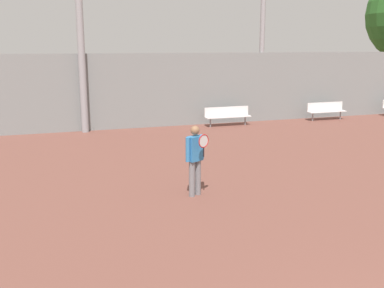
# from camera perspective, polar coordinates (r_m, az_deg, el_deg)

# --- Properties ---
(tennis_player) EXTENTS (0.53, 0.50, 1.67)m
(tennis_player) POSITION_cam_1_polar(r_m,az_deg,el_deg) (10.43, 0.41, -1.61)
(tennis_player) COLOR slate
(tennis_player) RESTS_ON ground_plane
(bench_courtside_near) EXTENTS (2.07, 0.40, 0.83)m
(bench_courtside_near) POSITION_cam_1_polar(r_m,az_deg,el_deg) (19.87, 4.51, 3.78)
(bench_courtside_near) COLOR white
(bench_courtside_near) RESTS_ON ground_plane
(bench_adjacent_court) EXTENTS (1.92, 0.40, 0.83)m
(bench_adjacent_court) POSITION_cam_1_polar(r_m,az_deg,el_deg) (22.33, 16.65, 4.25)
(bench_adjacent_court) COLOR white
(bench_adjacent_court) RESTS_ON ground_plane
(light_pole_center_back) EXTENTS (0.90, 0.60, 8.71)m
(light_pole_center_back) POSITION_cam_1_polar(r_m,az_deg,el_deg) (21.33, 9.04, 17.28)
(light_pole_center_back) COLOR #939399
(light_pole_center_back) RESTS_ON ground_plane
(back_fence) EXTENTS (33.91, 0.06, 3.16)m
(back_fence) POSITION_cam_1_polar(r_m,az_deg,el_deg) (19.31, -6.67, 6.69)
(back_fence) COLOR gray
(back_fence) RESTS_ON ground_plane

